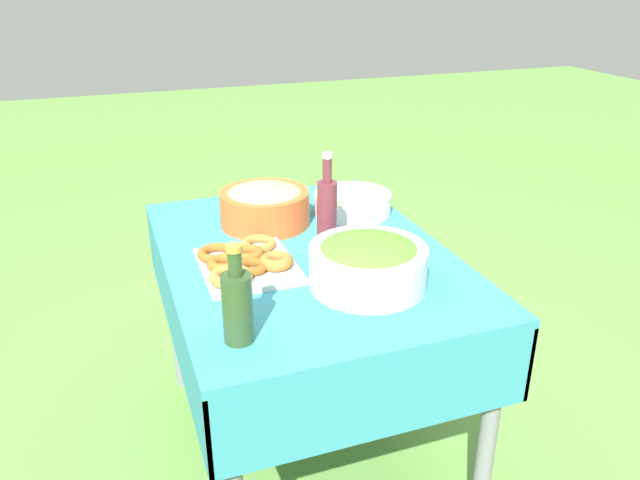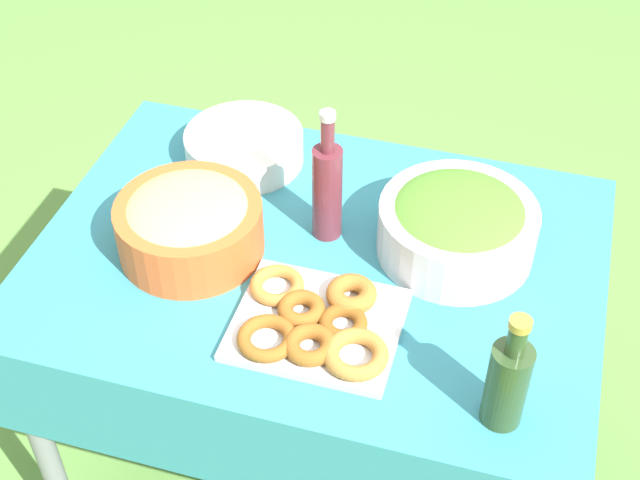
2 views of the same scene
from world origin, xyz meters
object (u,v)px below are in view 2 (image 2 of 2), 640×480
(pasta_bowl, at_px, (189,223))
(donut_platter, at_px, (317,323))
(plate_stack, at_px, (244,147))
(wine_bottle, at_px, (325,188))
(salad_bowl, at_px, (457,225))
(olive_oil_bottle, at_px, (507,381))

(pasta_bowl, relative_size, donut_platter, 0.87)
(plate_stack, bearing_deg, pasta_bowl, 89.71)
(donut_platter, relative_size, wine_bottle, 1.12)
(salad_bowl, relative_size, plate_stack, 1.18)
(donut_platter, xyz_separation_m, plate_stack, (0.31, -0.46, 0.01))
(donut_platter, relative_size, olive_oil_bottle, 1.40)
(wine_bottle, bearing_deg, olive_oil_bottle, 138.36)
(donut_platter, bearing_deg, olive_oil_bottle, 164.40)
(plate_stack, distance_m, olive_oil_bottle, 0.86)
(pasta_bowl, bearing_deg, olive_oil_bottle, 159.85)
(plate_stack, distance_m, wine_bottle, 0.32)
(salad_bowl, height_order, donut_platter, salad_bowl)
(wine_bottle, bearing_deg, salad_bowl, -176.04)
(pasta_bowl, distance_m, donut_platter, 0.34)
(salad_bowl, distance_m, wine_bottle, 0.27)
(plate_stack, height_order, olive_oil_bottle, olive_oil_bottle)
(olive_oil_bottle, bearing_deg, donut_platter, -15.60)
(pasta_bowl, bearing_deg, wine_bottle, -152.89)
(donut_platter, distance_m, olive_oil_bottle, 0.37)
(donut_platter, bearing_deg, plate_stack, -56.17)
(donut_platter, bearing_deg, pasta_bowl, -25.06)
(salad_bowl, relative_size, pasta_bowl, 1.08)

